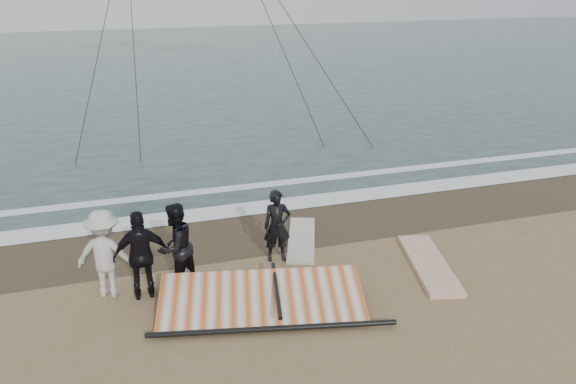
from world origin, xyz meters
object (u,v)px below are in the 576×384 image
(board_white, at_px, (429,264))
(sail_rig, at_px, (257,299))
(man_main, at_px, (277,226))
(board_cream, at_px, (302,239))

(board_white, height_order, sail_rig, sail_rig)
(man_main, height_order, sail_rig, man_main)
(board_white, distance_m, sail_rig, 4.20)
(sail_rig, bearing_deg, board_white, 6.35)
(sail_rig, bearing_deg, board_cream, 54.73)
(board_cream, distance_m, sail_rig, 3.12)
(man_main, distance_m, sail_rig, 2.16)
(board_white, bearing_deg, sail_rig, -159.58)
(board_white, xyz_separation_m, sail_rig, (-4.17, -0.46, 0.14))
(board_cream, relative_size, sail_rig, 0.52)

